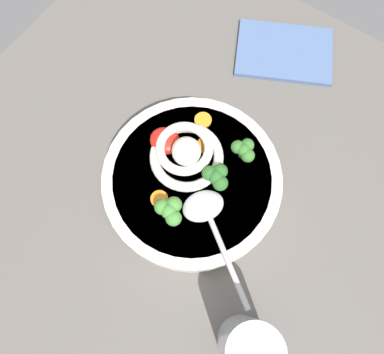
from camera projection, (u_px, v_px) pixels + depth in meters
table_slab at (196, 213)px, 57.05cm from camera, size 91.22×91.22×3.91cm
soup_bowl at (192, 182)px, 54.14cm from camera, size 26.71×26.71×4.66cm
noodle_pile at (186, 153)px, 51.57cm from camera, size 12.05×11.81×4.84cm
soup_spoon at (208, 213)px, 49.47cm from camera, size 16.14×12.48×1.60cm
chili_sauce_dollop at (165, 141)px, 52.69cm from camera, size 4.69×4.22×2.11cm
broccoli_floret_rear at (170, 210)px, 48.18cm from camera, size 4.44×3.82×3.51cm
broccoli_floret_right at (244, 150)px, 51.27cm from camera, size 3.93×3.38×3.11cm
broccoli_floret_front at (216, 176)px, 49.80cm from camera, size 4.30×3.70×3.40cm
carrot_slice_near_spoon at (203, 120)px, 54.71cm from camera, size 2.65×2.65×0.42cm
carrot_slice_extra_b at (206, 146)px, 53.31cm from camera, size 2.76×2.76×0.52cm
carrot_slice_far at (159, 199)px, 50.69cm from camera, size 2.54×2.54×0.51cm
drinking_glass at (248, 346)px, 43.57cm from camera, size 6.76×6.76×12.16cm
folded_napkin at (284, 52)px, 64.03cm from camera, size 20.67×18.41×0.80cm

